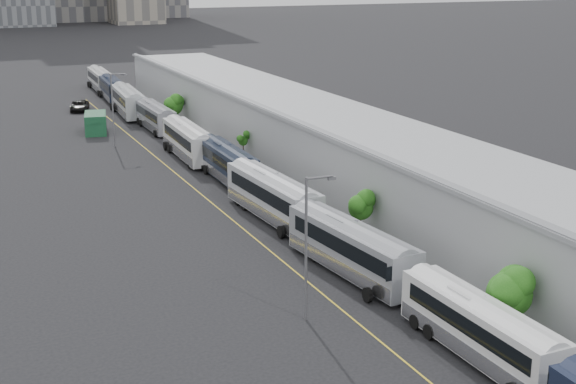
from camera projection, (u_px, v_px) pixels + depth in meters
sidewalk at (390, 235)px, 66.34m from camera, size 10.00×170.00×0.12m
lane_line at (273, 253)px, 62.27m from camera, size 0.12×160.00×0.02m
depot at (433, 190)px, 66.94m from camera, size 12.45×160.40×7.20m
bus_2 at (480, 334)px, 45.35m from camera, size 2.77×12.40×3.61m
bus_3 at (351, 253)px, 57.63m from camera, size 3.97×13.62×3.92m
bus_4 at (273, 200)px, 70.19m from camera, size 3.50×14.00×4.06m
bus_5 at (227, 166)px, 82.82m from camera, size 2.84×12.75×3.71m
bus_6 at (188, 144)px, 92.27m from camera, size 3.16×13.61×3.96m
bus_7 at (155, 119)px, 107.93m from camera, size 2.78×12.42×3.63m
bus_8 at (128, 104)px, 118.51m from camera, size 3.60×14.07×4.07m
bus_9 at (112, 90)px, 131.91m from camera, size 3.26×12.84×3.72m
bus_10 at (100, 81)px, 141.94m from camera, size 3.05×12.92×3.75m
tree_1 at (510, 288)px, 46.97m from camera, size 2.73×2.73×4.77m
tree_2 at (361, 204)px, 63.57m from camera, size 2.02×2.02×4.36m
tree_3 at (243, 141)px, 88.20m from camera, size 1.05×1.05×3.56m
tree_4 at (174, 103)px, 109.11m from camera, size 2.51×2.51×4.62m
street_lamp_near at (309, 239)px, 49.33m from camera, size 2.04×0.22×9.32m
street_lamp_far at (114, 105)px, 97.06m from camera, size 2.04×0.22×8.98m
shipping_container at (96, 123)px, 106.19m from camera, size 3.79×6.07×2.64m
suv at (80, 106)px, 122.22m from camera, size 3.88×6.15×1.58m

